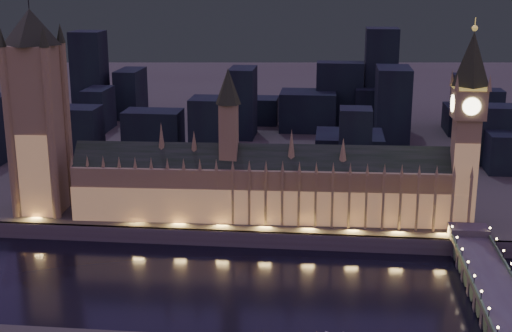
# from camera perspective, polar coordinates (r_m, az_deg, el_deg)

# --- Properties ---
(ground_plane) EXTENTS (2000.00, 2000.00, 0.00)m
(ground_plane) POSITION_cam_1_polar(r_m,az_deg,el_deg) (319.54, -1.98, -9.18)
(ground_plane) COLOR black
(ground_plane) RESTS_ON ground
(north_bank) EXTENTS (2000.00, 960.00, 8.00)m
(north_bank) POSITION_cam_1_polar(r_m,az_deg,el_deg) (818.87, 3.17, 6.31)
(north_bank) COLOR #3C3630
(north_bank) RESTS_ON ground
(embankment_wall) EXTENTS (2000.00, 2.50, 8.00)m
(embankment_wall) POSITION_cam_1_polar(r_m,az_deg,el_deg) (355.42, -1.05, -5.87)
(embankment_wall) COLOR #4A4044
(embankment_wall) RESTS_ON ground
(palace_of_westminster) EXTENTS (202.00, 28.02, 78.00)m
(palace_of_westminster) POSITION_cam_1_polar(r_m,az_deg,el_deg) (366.65, 0.79, -1.49)
(palace_of_westminster) COLOR #987A53
(palace_of_westminster) RESTS_ON north_bank
(victoria_tower) EXTENTS (31.68, 31.68, 118.41)m
(victoria_tower) POSITION_cam_1_polar(r_m,az_deg,el_deg) (386.83, -17.14, 4.86)
(victoria_tower) COLOR #987A53
(victoria_tower) RESTS_ON north_bank
(elizabeth_tower) EXTENTS (18.00, 18.00, 103.48)m
(elizabeth_tower) POSITION_cam_1_polar(r_m,az_deg,el_deg) (361.97, 16.60, 4.03)
(elizabeth_tower) COLOR #987A53
(elizabeth_tower) RESTS_ON north_bank
(westminster_bridge) EXTENTS (18.60, 113.00, 15.90)m
(westminster_bridge) POSITION_cam_1_polar(r_m,az_deg,el_deg) (318.38, 18.09, -8.90)
(westminster_bridge) COLOR #4A4044
(westminster_bridge) RESTS_ON ground
(city_backdrop) EXTENTS (492.71, 215.63, 80.24)m
(city_backdrop) POSITION_cam_1_polar(r_m,az_deg,el_deg) (544.94, 5.61, 4.55)
(city_backdrop) COLOR black
(city_backdrop) RESTS_ON north_bank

